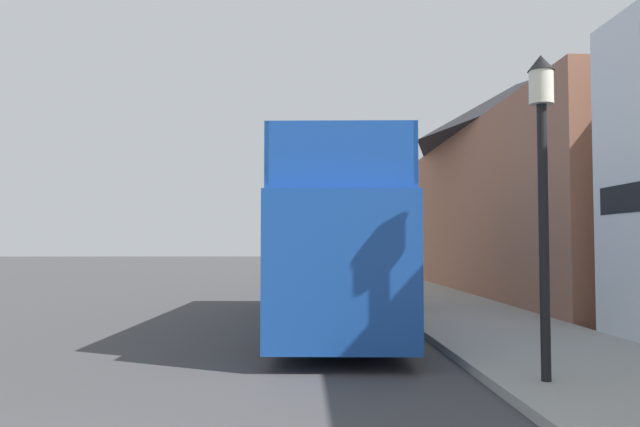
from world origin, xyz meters
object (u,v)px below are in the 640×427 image
lamp_post_second (412,182)px  lamp_post_third (371,214)px  tour_bus (338,250)px  parked_car_ahead_of_bus (341,279)px  lamp_post_nearest (542,153)px

lamp_post_second → lamp_post_third: 9.55m
lamp_post_second → lamp_post_third: bearing=90.7°
tour_bus → parked_car_ahead_of_bus: size_ratio=2.57×
parked_car_ahead_of_bus → lamp_post_nearest: bearing=-86.1°
parked_car_ahead_of_bus → lamp_post_nearest: size_ratio=0.98×
tour_bus → lamp_post_nearest: lamp_post_nearest is taller
lamp_post_third → parked_car_ahead_of_bus: bearing=-108.9°
lamp_post_nearest → lamp_post_third: (-0.15, 19.07, 0.08)m
tour_bus → lamp_post_third: size_ratio=2.44×
parked_car_ahead_of_bus → lamp_post_nearest: lamp_post_nearest is taller
lamp_post_nearest → lamp_post_third: 19.07m
lamp_post_nearest → lamp_post_third: lamp_post_third is taller
tour_bus → parked_car_ahead_of_bus: 7.85m
lamp_post_nearest → tour_bus: bearing=109.7°
lamp_post_third → tour_bus: bearing=-100.0°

